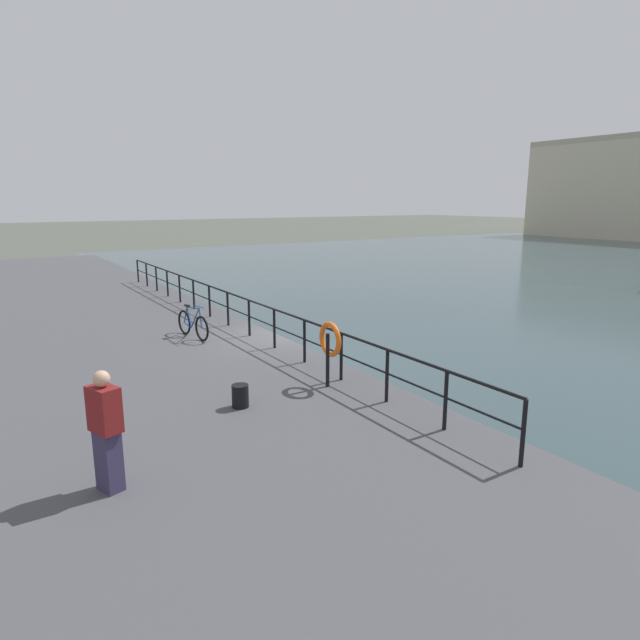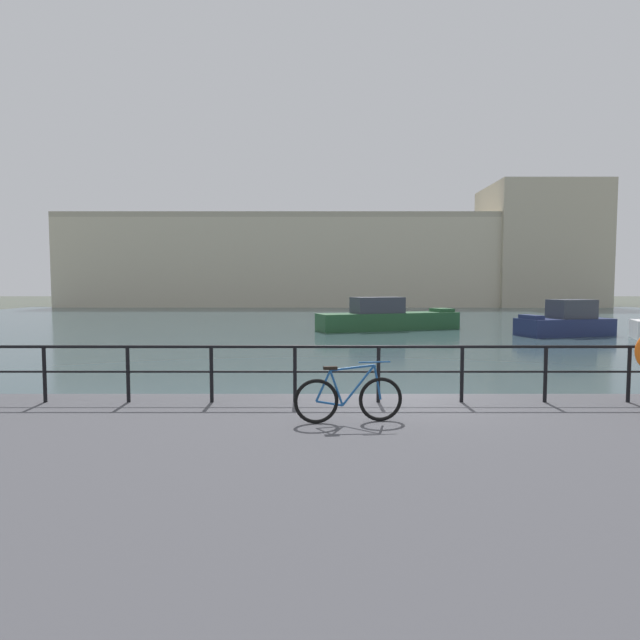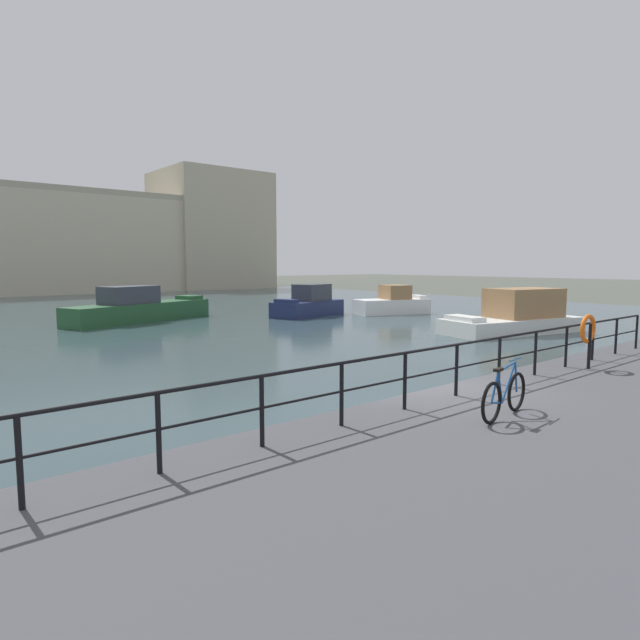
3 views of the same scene
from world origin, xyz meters
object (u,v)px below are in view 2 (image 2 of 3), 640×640
at_px(harbor_building, 377,260).
at_px(moored_red_daysailer, 563,322).
at_px(moored_cabin_cruiser, 385,318).
at_px(parked_bicycle, 346,398).

height_order(harbor_building, moored_red_daysailer, harbor_building).
relative_size(moored_red_daysailer, moored_cabin_cruiser, 0.59).
bearing_deg(parked_bicycle, moored_cabin_cruiser, 73.39).
bearing_deg(harbor_building, moored_cabin_cruiser, -95.62).
xyz_separation_m(moored_red_daysailer, parked_bicycle, (-14.28, -23.32, 0.47)).
distance_m(moored_red_daysailer, parked_bicycle, 27.35).
relative_size(harbor_building, moored_cabin_cruiser, 7.25).
bearing_deg(moored_red_daysailer, parked_bicycle, 43.83).
height_order(moored_red_daysailer, parked_bicycle, moored_red_daysailer).
bearing_deg(moored_red_daysailer, harbor_building, -96.04).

